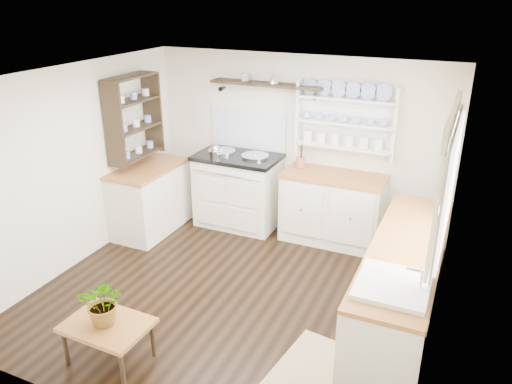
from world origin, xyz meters
TOP-DOWN VIEW (x-y plane):
  - floor at (0.00, 0.00)m, footprint 4.00×3.80m
  - wall_back at (0.00, 1.90)m, footprint 4.00×0.02m
  - wall_right at (2.00, 0.00)m, footprint 0.02×3.80m
  - wall_left at (-2.00, 0.00)m, footprint 0.02×3.80m
  - ceiling at (0.00, 0.00)m, footprint 4.00×3.80m
  - window at (1.95, 0.15)m, footprint 0.08×1.55m
  - aga_cooker at (-0.71, 1.57)m, footprint 1.12×0.77m
  - back_cabinets at (0.60, 1.60)m, footprint 1.27×0.63m
  - right_cabinets at (1.70, 0.10)m, footprint 0.62×2.43m
  - belfast_sink at (1.70, -0.65)m, footprint 0.55×0.60m
  - left_cabinets at (-1.70, 0.90)m, footprint 0.62×1.13m
  - plate_rack at (0.65, 1.86)m, footprint 1.20×0.22m
  - high_shelf at (-0.40, 1.78)m, footprint 1.50×0.29m
  - left_shelving at (-1.84, 0.90)m, footprint 0.28×0.80m
  - kettle at (-0.99, 1.45)m, footprint 0.16×0.16m
  - utensil_crock at (0.12, 1.68)m, footprint 0.11×0.11m
  - center_table at (-0.53, -1.40)m, footprint 0.73×0.53m
  - potted_plant at (-0.53, -1.40)m, footprint 0.46×0.43m
  - floor_rug at (1.12, -0.78)m, footprint 0.67×0.92m

SIDE VIEW (x-z plane):
  - floor at x=0.00m, z-range -0.01..0.01m
  - floor_rug at x=1.12m, z-range 0.00..0.02m
  - center_table at x=-0.53m, z-range 0.15..0.54m
  - right_cabinets at x=1.70m, z-range 0.01..0.91m
  - left_cabinets at x=-1.70m, z-range 0.01..0.91m
  - back_cabinets at x=0.60m, z-range 0.01..0.91m
  - aga_cooker at x=-0.71m, z-range -0.01..1.02m
  - potted_plant at x=-0.53m, z-range 0.39..0.81m
  - belfast_sink at x=1.70m, z-range 0.58..1.03m
  - utensil_crock at x=0.12m, z-range 0.91..1.04m
  - kettle at x=-0.99m, z-range 0.93..1.13m
  - wall_back at x=0.00m, z-range 0.00..2.30m
  - wall_right at x=2.00m, z-range 0.00..2.30m
  - wall_left at x=-2.00m, z-range 0.00..2.30m
  - left_shelving at x=-1.84m, z-range 1.02..2.08m
  - plate_rack at x=0.65m, z-range 1.11..2.01m
  - window at x=1.95m, z-range 0.95..2.17m
  - high_shelf at x=-0.40m, z-range 1.83..1.99m
  - ceiling at x=0.00m, z-range 2.29..2.30m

